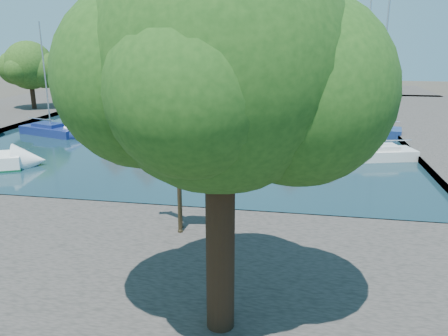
# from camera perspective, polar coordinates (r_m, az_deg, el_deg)

# --- Properties ---
(ground) EXTENTS (160.00, 160.00, 0.00)m
(ground) POSITION_cam_1_polar(r_m,az_deg,el_deg) (23.46, -14.76, -5.33)
(ground) COLOR #38332B
(ground) RESTS_ON ground
(water_basin) EXTENTS (38.00, 50.00, 0.08)m
(water_basin) POSITION_cam_1_polar(r_m,az_deg,el_deg) (45.52, -2.35, 5.74)
(water_basin) COLOR black
(water_basin) RESTS_ON ground
(near_quay) EXTENTS (50.00, 14.00, 0.50)m
(near_quay) POSITION_cam_1_polar(r_m,az_deg,el_deg) (17.87, -24.21, -12.58)
(near_quay) COLOR #47413E
(near_quay) RESTS_ON ground
(far_quay) EXTENTS (60.00, 16.00, 0.50)m
(far_quay) POSITION_cam_1_polar(r_m,az_deg,el_deg) (76.75, 2.74, 10.27)
(far_quay) COLOR #47413E
(far_quay) RESTS_ON ground
(plane_tree) EXTENTS (8.32, 6.40, 10.62)m
(plane_tree) POSITION_cam_1_polar(r_m,az_deg,el_deg) (10.90, 0.06, 12.16)
(plane_tree) COLOR #332114
(plane_tree) RESTS_ON near_quay
(townhouse_west_end) EXTENTS (5.44, 9.18, 14.93)m
(townhouse_west_end) POSITION_cam_1_polar(r_m,az_deg,el_deg) (82.38, -13.87, 15.21)
(townhouse_west_end) COLOR brown
(townhouse_west_end) RESTS_ON far_quay
(townhouse_west_mid) EXTENTS (5.94, 9.18, 16.79)m
(townhouse_west_mid) POSITION_cam_1_polar(r_m,az_deg,el_deg) (80.20, -9.82, 16.04)
(townhouse_west_mid) COLOR #B5A68B
(townhouse_west_mid) RESTS_ON far_quay
(townhouse_west_inner) EXTENTS (6.43, 9.18, 15.15)m
(townhouse_west_inner) POSITION_cam_1_polar(r_m,az_deg,el_deg) (78.31, -5.12, 15.55)
(townhouse_west_inner) COLOR silver
(townhouse_west_inner) RESTS_ON far_quay
(townhouse_center) EXTENTS (5.44, 9.18, 16.93)m
(townhouse_center) POSITION_cam_1_polar(r_m,az_deg,el_deg) (76.90, -0.26, 16.36)
(townhouse_center) COLOR brown
(townhouse_center) RESTS_ON far_quay
(townhouse_east_inner) EXTENTS (5.94, 9.18, 15.79)m
(townhouse_east_inner) POSITION_cam_1_polar(r_m,az_deg,el_deg) (76.08, 4.37, 15.83)
(townhouse_east_inner) COLOR tan
(townhouse_east_inner) RESTS_ON far_quay
(townhouse_east_mid) EXTENTS (6.43, 9.18, 16.65)m
(townhouse_east_mid) POSITION_cam_1_polar(r_m,az_deg,el_deg) (75.72, 9.48, 15.95)
(townhouse_east_mid) COLOR beige
(townhouse_east_mid) RESTS_ON far_quay
(townhouse_east_end) EXTENTS (5.44, 9.18, 14.43)m
(townhouse_east_end) POSITION_cam_1_polar(r_m,az_deg,el_deg) (75.93, 14.52, 14.91)
(townhouse_east_end) COLOR brown
(townhouse_east_end) RESTS_ON far_quay
(far_tree_far_west) EXTENTS (7.28, 5.60, 7.68)m
(far_tree_far_west) POSITION_cam_1_polar(r_m,az_deg,el_deg) (76.97, -14.63, 13.48)
(far_tree_far_west) COLOR #332114
(far_tree_far_west) RESTS_ON far_quay
(far_tree_west) EXTENTS (6.76, 5.20, 7.36)m
(far_tree_west) POSITION_cam_1_polar(r_m,az_deg,el_deg) (74.08, -8.81, 13.62)
(far_tree_west) COLOR #332114
(far_tree_west) RESTS_ON far_quay
(far_tree_mid_west) EXTENTS (7.80, 6.00, 8.00)m
(far_tree_mid_west) POSITION_cam_1_polar(r_m,az_deg,el_deg) (71.95, -2.57, 13.89)
(far_tree_mid_west) COLOR #332114
(far_tree_mid_west) RESTS_ON far_quay
(far_tree_mid_east) EXTENTS (7.02, 5.40, 7.52)m
(far_tree_mid_east) POSITION_cam_1_polar(r_m,az_deg,el_deg) (70.68, 3.96, 13.69)
(far_tree_mid_east) COLOR #332114
(far_tree_mid_east) RESTS_ON far_quay
(far_tree_east) EXTENTS (7.54, 5.80, 7.84)m
(far_tree_east) POSITION_cam_1_polar(r_m,az_deg,el_deg) (70.29, 10.65, 13.53)
(far_tree_east) COLOR #332114
(far_tree_east) RESTS_ON far_quay
(far_tree_far_east) EXTENTS (6.76, 5.20, 7.36)m
(far_tree_far_east) POSITION_cam_1_polar(r_m,az_deg,el_deg) (70.83, 17.28, 12.97)
(far_tree_far_east) COLOR #332114
(far_tree_far_east) RESTS_ON far_quay
(side_tree_left_far) EXTENTS (7.28, 5.60, 7.88)m
(side_tree_left_far) POSITION_cam_1_polar(r_m,az_deg,el_deg) (57.18, -23.99, 11.96)
(side_tree_left_far) COLOR #332114
(side_tree_left_far) RESTS_ON left_quay
(giraffe_statue) EXTENTS (3.75, 1.20, 5.39)m
(giraffe_statue) POSITION_cam_1_polar(r_m,az_deg,el_deg) (18.39, -4.02, -0.47)
(giraffe_statue) COLOR #372D1B
(giraffe_statue) RESTS_ON near_quay
(sailboat_left_b) EXTENTS (6.42, 3.87, 9.91)m
(sailboat_left_b) POSITION_cam_1_polar(r_m,az_deg,el_deg) (43.17, -21.67, 4.81)
(sailboat_left_b) COLOR navy
(sailboat_left_b) RESTS_ON water_basin
(sailboat_left_c) EXTENTS (6.68, 4.64, 9.05)m
(sailboat_left_c) POSITION_cam_1_polar(r_m,az_deg,el_deg) (50.72, -15.45, 6.89)
(sailboat_left_c) COLOR white
(sailboat_left_c) RESTS_ON water_basin
(sailboat_left_d) EXTENTS (5.60, 2.49, 8.65)m
(sailboat_left_d) POSITION_cam_1_polar(r_m,az_deg,el_deg) (62.87, -11.12, 8.96)
(sailboat_left_d) COLOR white
(sailboat_left_d) RESTS_ON water_basin
(sailboat_left_e) EXTENTS (4.76, 1.71, 7.50)m
(sailboat_left_e) POSITION_cam_1_polar(r_m,az_deg,el_deg) (67.90, -10.13, 9.49)
(sailboat_left_e) COLOR silver
(sailboat_left_e) RESTS_ON water_basin
(sailboat_right_a) EXTENTS (6.16, 3.54, 11.97)m
(sailboat_right_a) POSITION_cam_1_polar(r_m,az_deg,el_deg) (33.56, 19.06, 2.08)
(sailboat_right_a) COLOR silver
(sailboat_right_a) RESTS_ON water_basin
(sailboat_right_b) EXTENTS (7.46, 3.82, 12.37)m
(sailboat_right_b) POSITION_cam_1_polar(r_m,az_deg,el_deg) (41.89, 17.32, 4.96)
(sailboat_right_b) COLOR navy
(sailboat_right_b) RESTS_ON water_basin
(sailboat_right_c) EXTENTS (5.78, 2.54, 8.97)m
(sailboat_right_c) POSITION_cam_1_polar(r_m,az_deg,el_deg) (48.65, 12.78, 6.75)
(sailboat_right_c) COLOR white
(sailboat_right_c) RESTS_ON water_basin
(sailboat_right_d) EXTENTS (5.10, 3.07, 6.92)m
(sailboat_right_d) POSITION_cam_1_polar(r_m,az_deg,el_deg) (62.63, 12.22, 8.81)
(sailboat_right_d) COLOR beige
(sailboat_right_d) RESTS_ON water_basin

